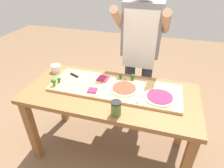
{
  "coord_description": "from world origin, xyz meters",
  "views": [
    {
      "loc": [
        0.41,
        -1.34,
        1.77
      ],
      "look_at": [
        -0.0,
        0.07,
        0.82
      ],
      "focal_mm": 30.62,
      "sensor_mm": 36.0,
      "label": 1
    }
  ],
  "objects_px": {
    "broccoli_floret_back_right": "(54,81)",
    "cheese_crumble_f": "(153,85)",
    "cheese_crumble_e": "(156,84)",
    "pizza_whole_tomato_red": "(124,88)",
    "broccoli_floret_center_right": "(59,79)",
    "pizza_slice_far_left": "(92,90)",
    "cheese_crumble_a": "(137,102)",
    "cheese_crumble_b": "(97,95)",
    "cheese_crumble_d": "(125,78)",
    "pizza_whole_beet_magenta": "(160,97)",
    "chefs_knife": "(78,77)",
    "prep_table": "(110,102)",
    "broccoli_floret_front_right": "(120,76)",
    "flour_cup": "(56,69)",
    "cheese_crumble_c": "(145,87)",
    "broccoli_floret_back_left": "(132,77)",
    "pizza_slice_center": "(103,79)",
    "sauce_jar": "(116,108)"
  },
  "relations": [
    {
      "from": "broccoli_floret_back_right",
      "to": "cheese_crumble_e",
      "type": "relative_size",
      "value": 6.16
    },
    {
      "from": "pizza_slice_far_left",
      "to": "cheese_crumble_a",
      "type": "bearing_deg",
      "value": -7.67
    },
    {
      "from": "broccoli_floret_back_right",
      "to": "sauce_jar",
      "type": "xyz_separation_m",
      "value": [
        0.64,
        -0.19,
        -0.01
      ]
    },
    {
      "from": "prep_table",
      "to": "pizza_slice_far_left",
      "type": "xyz_separation_m",
      "value": [
        -0.15,
        -0.06,
        0.15
      ]
    },
    {
      "from": "cheese_crumble_b",
      "to": "cheese_crumble_d",
      "type": "height_order",
      "value": "cheese_crumble_d"
    },
    {
      "from": "broccoli_floret_front_right",
      "to": "cheese_crumble_c",
      "type": "xyz_separation_m",
      "value": [
        0.25,
        -0.1,
        -0.02
      ]
    },
    {
      "from": "pizza_slice_center",
      "to": "sauce_jar",
      "type": "bearing_deg",
      "value": -59.97
    },
    {
      "from": "chefs_knife",
      "to": "broccoli_floret_back_right",
      "type": "height_order",
      "value": "broccoli_floret_back_right"
    },
    {
      "from": "broccoli_floret_back_left",
      "to": "cheese_crumble_d",
      "type": "bearing_deg",
      "value": 174.73
    },
    {
      "from": "cheese_crumble_e",
      "to": "broccoli_floret_back_left",
      "type": "bearing_deg",
      "value": 175.22
    },
    {
      "from": "broccoli_floret_back_right",
      "to": "cheese_crumble_b",
      "type": "xyz_separation_m",
      "value": [
        0.43,
        -0.04,
        -0.04
      ]
    },
    {
      "from": "cheese_crumble_c",
      "to": "broccoli_floret_front_right",
      "type": "bearing_deg",
      "value": 159.36
    },
    {
      "from": "cheese_crumble_b",
      "to": "cheese_crumble_f",
      "type": "height_order",
      "value": "cheese_crumble_b"
    },
    {
      "from": "pizza_whole_beet_magenta",
      "to": "cheese_crumble_b",
      "type": "height_order",
      "value": "same"
    },
    {
      "from": "flour_cup",
      "to": "cheese_crumble_e",
      "type": "bearing_deg",
      "value": -0.3
    },
    {
      "from": "pizza_whole_beet_magenta",
      "to": "broccoli_floret_back_left",
      "type": "bearing_deg",
      "value": 142.75
    },
    {
      "from": "prep_table",
      "to": "cheese_crumble_f",
      "type": "distance_m",
      "value": 0.42
    },
    {
      "from": "chefs_knife",
      "to": "prep_table",
      "type": "bearing_deg",
      "value": -16.69
    },
    {
      "from": "prep_table",
      "to": "pizza_slice_center",
      "type": "relative_size",
      "value": 15.02
    },
    {
      "from": "pizza_whole_beet_magenta",
      "to": "pizza_slice_far_left",
      "type": "xyz_separation_m",
      "value": [
        -0.58,
        -0.07,
        -0.0
      ]
    },
    {
      "from": "broccoli_floret_center_right",
      "to": "cheese_crumble_e",
      "type": "distance_m",
      "value": 0.91
    },
    {
      "from": "chefs_knife",
      "to": "cheese_crumble_d",
      "type": "bearing_deg",
      "value": 13.32
    },
    {
      "from": "chefs_knife",
      "to": "pizza_whole_tomato_red",
      "type": "distance_m",
      "value": 0.49
    },
    {
      "from": "pizza_whole_tomato_red",
      "to": "broccoli_floret_front_right",
      "type": "bearing_deg",
      "value": 115.46
    },
    {
      "from": "cheese_crumble_e",
      "to": "broccoli_floret_back_right",
      "type": "bearing_deg",
      "value": -163.17
    },
    {
      "from": "broccoli_floret_front_right",
      "to": "cheese_crumble_e",
      "type": "height_order",
      "value": "broccoli_floret_front_right"
    },
    {
      "from": "broccoli_floret_back_left",
      "to": "cheese_crumble_c",
      "type": "distance_m",
      "value": 0.17
    },
    {
      "from": "pizza_slice_center",
      "to": "pizza_whole_tomato_red",
      "type": "bearing_deg",
      "value": -24.16
    },
    {
      "from": "cheese_crumble_a",
      "to": "flour_cup",
      "type": "bearing_deg",
      "value": 161.01
    },
    {
      "from": "cheese_crumble_b",
      "to": "cheese_crumble_d",
      "type": "xyz_separation_m",
      "value": [
        0.17,
        0.34,
        0.0
      ]
    },
    {
      "from": "pizza_whole_tomato_red",
      "to": "flour_cup",
      "type": "bearing_deg",
      "value": 168.88
    },
    {
      "from": "cheese_crumble_c",
      "to": "cheese_crumble_f",
      "type": "bearing_deg",
      "value": 42.41
    },
    {
      "from": "sauce_jar",
      "to": "chefs_knife",
      "type": "bearing_deg",
      "value": 142.16
    },
    {
      "from": "broccoli_floret_back_right",
      "to": "cheese_crumble_f",
      "type": "distance_m",
      "value": 0.91
    },
    {
      "from": "chefs_knife",
      "to": "broccoli_floret_back_left",
      "type": "distance_m",
      "value": 0.53
    },
    {
      "from": "broccoli_floret_center_right",
      "to": "cheese_crumble_a",
      "type": "relative_size",
      "value": 2.87
    },
    {
      "from": "cheese_crumble_f",
      "to": "broccoli_floret_front_right",
      "type": "bearing_deg",
      "value": 173.7
    },
    {
      "from": "prep_table",
      "to": "cheese_crumble_f",
      "type": "bearing_deg",
      "value": 25.6
    },
    {
      "from": "chefs_knife",
      "to": "pizza_slice_far_left",
      "type": "bearing_deg",
      "value": -38.1
    },
    {
      "from": "cheese_crumble_b",
      "to": "cheese_crumble_a",
      "type": "bearing_deg",
      "value": -0.22
    },
    {
      "from": "broccoli_floret_back_left",
      "to": "cheese_crumble_c",
      "type": "xyz_separation_m",
      "value": [
        0.14,
        -0.1,
        -0.03
      ]
    },
    {
      "from": "pizza_whole_beet_magenta",
      "to": "flour_cup",
      "type": "distance_m",
      "value": 1.11
    },
    {
      "from": "pizza_whole_beet_magenta",
      "to": "cheese_crumble_e",
      "type": "distance_m",
      "value": 0.19
    },
    {
      "from": "pizza_whole_beet_magenta",
      "to": "pizza_whole_tomato_red",
      "type": "xyz_separation_m",
      "value": [
        -0.31,
        0.04,
        0.0
      ]
    },
    {
      "from": "flour_cup",
      "to": "cheese_crumble_c",
      "type": "bearing_deg",
      "value": -5.21
    },
    {
      "from": "cheese_crumble_d",
      "to": "cheese_crumble_f",
      "type": "bearing_deg",
      "value": -9.79
    },
    {
      "from": "pizza_slice_far_left",
      "to": "broccoli_floret_front_right",
      "type": "distance_m",
      "value": 0.33
    },
    {
      "from": "pizza_whole_tomato_red",
      "to": "broccoli_floret_center_right",
      "type": "relative_size",
      "value": 5.12
    },
    {
      "from": "broccoli_floret_front_right",
      "to": "pizza_whole_beet_magenta",
      "type": "bearing_deg",
      "value": -27.49
    },
    {
      "from": "pizza_whole_tomato_red",
      "to": "flour_cup",
      "type": "distance_m",
      "value": 0.79
    }
  ]
}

